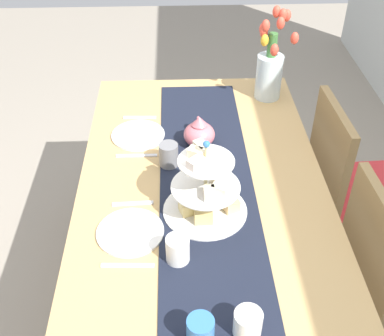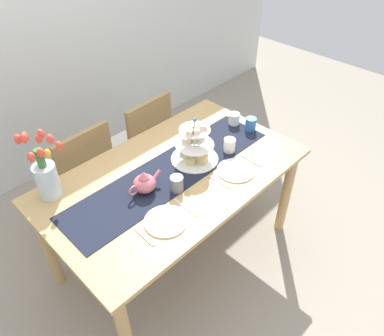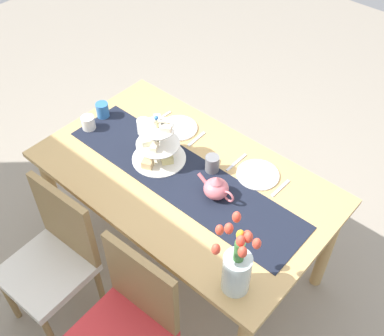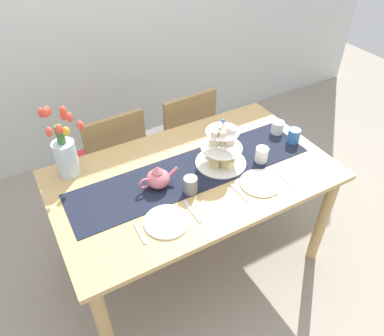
{
  "view_description": "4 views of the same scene",
  "coord_description": "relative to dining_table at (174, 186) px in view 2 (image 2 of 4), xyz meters",
  "views": [
    {
      "loc": [
        1.46,
        -0.1,
        1.98
      ],
      "look_at": [
        0.0,
        -0.04,
        0.83
      ],
      "focal_mm": 45.78,
      "sensor_mm": 36.0,
      "label": 1
    },
    {
      "loc": [
        -1.13,
        -1.27,
        2.23
      ],
      "look_at": [
        0.09,
        -0.07,
        0.8
      ],
      "focal_mm": 34.3,
      "sensor_mm": 36.0,
      "label": 2
    },
    {
      "loc": [
        -1.18,
        1.28,
        2.6
      ],
      "look_at": [
        -0.02,
        -0.04,
        0.81
      ],
      "focal_mm": 43.89,
      "sensor_mm": 36.0,
      "label": 3
    },
    {
      "loc": [
        -0.8,
        -1.4,
        2.16
      ],
      "look_at": [
        -0.0,
        0.01,
        0.81
      ],
      "focal_mm": 34.61,
      "sensor_mm": 36.0,
      "label": 4
    }
  ],
  "objects": [
    {
      "name": "knife_right",
      "position": [
        0.43,
        -0.26,
        0.11
      ],
      "size": [
        0.02,
        0.17,
        0.01
      ],
      "primitive_type": "cube",
      "rotation": [
        0.0,
        0.0,
        -0.05
      ],
      "color": "silver",
      "rests_on": "dining_table"
    },
    {
      "name": "chair_right",
      "position": [
        0.3,
        0.7,
        -0.16
      ],
      "size": [
        0.44,
        0.44,
        0.91
      ],
      "color": "olive",
      "rests_on": "ground_plane"
    },
    {
      "name": "mug_orange",
      "position": [
        0.7,
        -0.04,
        0.16
      ],
      "size": [
        0.08,
        0.08,
        0.09
      ],
      "primitive_type": "cylinder",
      "color": "#3370B7",
      "rests_on": "dining_table"
    },
    {
      "name": "table_runner",
      "position": [
        0.0,
        0.02,
        0.11
      ],
      "size": [
        1.44,
        0.35,
        0.0
      ],
      "primitive_type": "cube",
      "color": "black",
      "rests_on": "dining_table"
    },
    {
      "name": "chair_left",
      "position": [
        -0.27,
        0.7,
        -0.16
      ],
      "size": [
        0.44,
        0.44,
        0.91
      ],
      "color": "olive",
      "rests_on": "ground_plane"
    },
    {
      "name": "dinner_plate_right",
      "position": [
        0.28,
        -0.26,
        0.11
      ],
      "size": [
        0.23,
        0.23,
        0.01
      ],
      "primitive_type": "cylinder",
      "color": "white",
      "rests_on": "dining_table"
    },
    {
      "name": "cream_jug",
      "position": [
        0.68,
        0.09,
        0.15
      ],
      "size": [
        0.08,
        0.08,
        0.08
      ],
      "primitive_type": "cylinder",
      "color": "white",
      "rests_on": "dining_table"
    },
    {
      "name": "dining_table",
      "position": [
        0.0,
        0.0,
        0.0
      ],
      "size": [
        1.61,
        0.95,
        0.77
      ],
      "color": "tan",
      "rests_on": "ground_plane"
    },
    {
      "name": "tulip_vase",
      "position": [
        -0.61,
        0.35,
        0.27
      ],
      "size": [
        0.2,
        0.17,
        0.43
      ],
      "color": "silver",
      "rests_on": "dining_table"
    },
    {
      "name": "ground_plane",
      "position": [
        0.0,
        0.0,
        -0.67
      ],
      "size": [
        8.0,
        8.0,
        0.0
      ],
      "primitive_type": "plane",
      "color": "gray"
    },
    {
      "name": "knife_left",
      "position": [
        -0.15,
        -0.26,
        0.11
      ],
      "size": [
        0.02,
        0.17,
        0.01
      ],
      "primitive_type": "cube",
      "rotation": [
        0.0,
        0.0,
        -0.01
      ],
      "color": "silver",
      "rests_on": "dining_table"
    },
    {
      "name": "dinner_plate_left",
      "position": [
        -0.3,
        -0.26,
        0.11
      ],
      "size": [
        0.23,
        0.23,
        0.01
      ],
      "primitive_type": "cylinder",
      "color": "white",
      "rests_on": "dining_table"
    },
    {
      "name": "teapot",
      "position": [
        -0.22,
        0.0,
        0.17
      ],
      "size": [
        0.24,
        0.13,
        0.14
      ],
      "color": "#D66B75",
      "rests_on": "table_runner"
    },
    {
      "name": "mug_grey",
      "position": [
        -0.09,
        -0.13,
        0.16
      ],
      "size": [
        0.08,
        0.08,
        0.09
      ],
      "primitive_type": "cylinder",
      "color": "slate",
      "rests_on": "table_runner"
    },
    {
      "name": "fork_left",
      "position": [
        -0.44,
        -0.26,
        0.11
      ],
      "size": [
        0.02,
        0.15,
        0.01
      ],
      "primitive_type": "cube",
      "rotation": [
        0.0,
        0.0,
        -0.03
      ],
      "color": "silver",
      "rests_on": "dining_table"
    },
    {
      "name": "room_wall_rear",
      "position": [
        0.0,
        1.57,
        0.63
      ],
      "size": [
        6.0,
        0.08,
        2.6
      ],
      "primitive_type": "cube",
      "color": "silver",
      "rests_on": "ground_plane"
    },
    {
      "name": "tiered_cake_stand",
      "position": [
        0.19,
        0.0,
        0.2
      ],
      "size": [
        0.3,
        0.3,
        0.3
      ],
      "color": "beige",
      "rests_on": "table_runner"
    },
    {
      "name": "mug_white_text",
      "position": [
        0.41,
        -0.1,
        0.16
      ],
      "size": [
        0.08,
        0.08,
        0.09
      ],
      "primitive_type": "cylinder",
      "color": "white",
      "rests_on": "dining_table"
    },
    {
      "name": "fork_right",
      "position": [
        0.14,
        -0.26,
        0.11
      ],
      "size": [
        0.02,
        0.15,
        0.01
      ],
      "primitive_type": "cube",
      "rotation": [
        0.0,
        0.0,
        0.04
      ],
      "color": "silver",
      "rests_on": "dining_table"
    }
  ]
}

